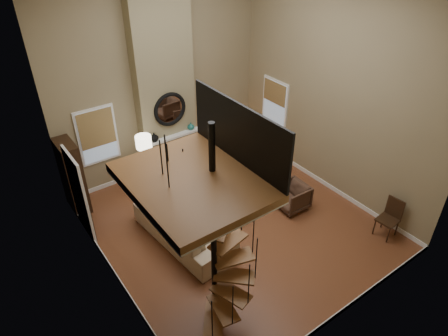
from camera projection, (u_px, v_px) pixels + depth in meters
ground at (234, 223)px, 9.77m from camera, size 6.00×6.50×0.01m
back_wall at (160, 76)px, 10.44m from camera, size 6.00×0.02×5.50m
front_wall at (366, 202)px, 6.05m from camera, size 6.00×0.02×5.50m
left_wall at (94, 169)px, 6.78m from camera, size 0.02×6.50×5.50m
right_wall at (334, 89)px, 9.71m from camera, size 0.02×6.50×5.50m
baseboard_back at (168, 163)px, 11.92m from camera, size 6.00×0.02×0.12m
baseboard_front at (337, 314)px, 7.54m from camera, size 6.00×0.02×0.12m
baseboard_left at (118, 278)px, 8.27m from camera, size 0.02×6.50×0.12m
baseboard_right at (319, 180)px, 11.19m from camera, size 0.02×6.50×0.12m
chimney_breast at (163, 78)px, 10.31m from camera, size 1.60×0.38×5.50m
hearth at (180, 174)px, 11.49m from camera, size 1.50×0.60×0.04m
firebox at (173, 154)px, 11.39m from camera, size 0.95×0.02×0.72m
mantel at (173, 137)px, 11.01m from camera, size 1.70×0.18×0.06m
mirror_frame at (170, 109)px, 10.61m from camera, size 0.94×0.10×0.94m
mirror_disc at (170, 109)px, 10.61m from camera, size 0.80×0.01×0.80m
vase_left at (154, 137)px, 10.68m from camera, size 0.24×0.24×0.25m
vase_right at (191, 126)px, 11.25m from camera, size 0.20×0.20×0.21m
window_back at (97, 135)px, 10.12m from camera, size 1.02×0.06×1.52m
window_right at (275, 104)px, 11.67m from camera, size 0.06×1.02×1.52m
entry_door at (80, 196)px, 8.96m from camera, size 0.10×1.05×2.16m
loft at (198, 176)px, 5.76m from camera, size 1.70×2.20×1.09m
spiral_stair at (214, 242)px, 6.70m from camera, size 1.47×1.47×4.06m
hutch at (72, 176)px, 9.77m from camera, size 0.40×0.84×1.88m
sofa at (183, 226)px, 9.08m from camera, size 1.28×2.73×0.77m
armchair_near at (259, 171)px, 11.03m from camera, size 0.88×0.87×0.66m
armchair_far at (294, 196)px, 10.11m from camera, size 0.77×0.75×0.68m
coffee_table at (225, 212)px, 9.66m from camera, size 1.31×0.79×0.46m
bowl at (223, 204)px, 9.58m from camera, size 0.37×0.37×0.09m
book at (240, 204)px, 9.63m from camera, size 0.34×0.36×0.03m
floor_lamp at (144, 147)px, 10.05m from camera, size 0.40×0.40×1.71m
accent_lamp at (221, 149)px, 12.23m from camera, size 0.15×0.15×0.53m
side_chair at (390, 216)px, 9.19m from camera, size 0.47×0.46×0.95m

